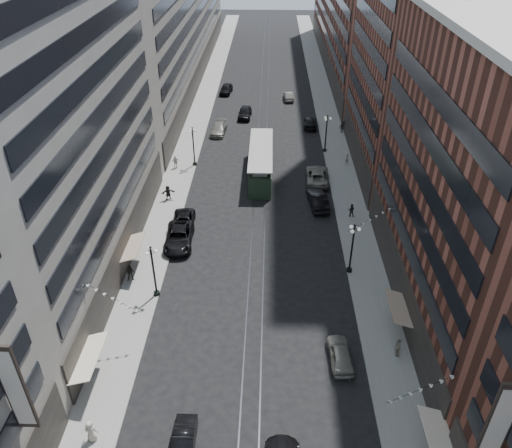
# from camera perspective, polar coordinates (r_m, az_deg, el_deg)

# --- Properties ---
(ground) EXTENTS (220.00, 220.00, 0.00)m
(ground) POSITION_cam_1_polar(r_m,az_deg,el_deg) (73.96, 0.67, 8.33)
(ground) COLOR black
(ground) RESTS_ON ground
(sidewalk_west) EXTENTS (4.00, 180.00, 0.15)m
(sidewalk_west) POSITION_cam_1_polar(r_m,az_deg,el_deg) (83.97, -6.87, 11.29)
(sidewalk_west) COLOR gray
(sidewalk_west) RESTS_ON ground
(sidewalk_east) EXTENTS (4.00, 180.00, 0.15)m
(sidewalk_east) POSITION_cam_1_polar(r_m,az_deg,el_deg) (83.69, 8.50, 11.09)
(sidewalk_east) COLOR gray
(sidewalk_east) RESTS_ON ground
(rail_west) EXTENTS (0.12, 180.00, 0.02)m
(rail_west) POSITION_cam_1_polar(r_m,az_deg,el_deg) (83.14, 0.31, 11.25)
(rail_west) COLOR #2D2D33
(rail_west) RESTS_ON ground
(rail_east) EXTENTS (0.12, 180.00, 0.02)m
(rail_east) POSITION_cam_1_polar(r_m,az_deg,el_deg) (83.13, 1.29, 11.24)
(rail_east) COLOR #2D2D33
(rail_east) RESTS_ON ground
(building_west_mid) EXTENTS (8.00, 36.00, 28.00)m
(building_west_mid) POSITION_cam_1_polar(r_m,az_deg,el_deg) (47.19, -21.32, 9.60)
(building_west_mid) COLOR gray
(building_west_mid) RESTS_ON ground
(building_west_far) EXTENTS (8.00, 90.00, 26.00)m
(building_west_far) POSITION_cam_1_polar(r_m,az_deg,el_deg) (106.20, -8.89, 23.06)
(building_west_far) COLOR gray
(building_west_far) RESTS_ON ground
(building_east_mid) EXTENTS (8.00, 30.00, 24.00)m
(building_east_mid) POSITION_cam_1_polar(r_m,az_deg,el_deg) (43.02, 23.22, 3.89)
(building_east_mid) COLOR brown
(building_east_mid) RESTS_ON ground
(building_east_tower) EXTENTS (8.00, 26.00, 42.00)m
(building_east_tower) POSITION_cam_1_polar(r_m,az_deg,el_deg) (65.82, 17.02, 23.08)
(building_east_tower) COLOR brown
(building_east_tower) RESTS_ON ground
(building_east_far) EXTENTS (8.00, 72.00, 24.00)m
(building_east_far) POSITION_cam_1_polar(r_m,az_deg,el_deg) (114.79, 10.45, 23.17)
(building_east_far) COLOR brown
(building_east_far) RESTS_ON ground
(lamppost_sw_far) EXTENTS (1.03, 1.14, 5.52)m
(lamppost_sw_far) POSITION_cam_1_polar(r_m,az_deg,el_deg) (46.09, -11.65, -5.11)
(lamppost_sw_far) COLOR black
(lamppost_sw_far) RESTS_ON sidewalk_west
(lamppost_sw_mid) EXTENTS (1.03, 1.14, 5.52)m
(lamppost_sw_mid) POSITION_cam_1_polar(r_m,az_deg,el_deg) (68.89, -7.17, 8.94)
(lamppost_sw_mid) COLOR black
(lamppost_sw_mid) RESTS_ON sidewalk_west
(lamppost_se_far) EXTENTS (1.03, 1.14, 5.52)m
(lamppost_se_far) POSITION_cam_1_polar(r_m,az_deg,el_deg) (48.80, 10.93, -2.59)
(lamppost_se_far) COLOR black
(lamppost_se_far) RESTS_ON sidewalk_east
(lamppost_se_mid) EXTENTS (1.03, 1.14, 5.52)m
(lamppost_se_mid) POSITION_cam_1_polar(r_m,az_deg,el_deg) (73.16, 8.03, 10.36)
(lamppost_se_mid) COLOR black
(lamppost_se_mid) RESTS_ON sidewalk_east
(streetcar) EXTENTS (3.02, 13.65, 3.78)m
(streetcar) POSITION_cam_1_polar(r_m,az_deg,el_deg) (66.54, 0.55, 7.00)
(streetcar) COLOR #203221
(streetcar) RESTS_ON ground
(car_2) EXTENTS (3.18, 6.33, 1.72)m
(car_2) POSITION_cam_1_polar(r_m,az_deg,el_deg) (53.79, -8.80, -1.51)
(car_2) COLOR black
(car_2) RESTS_ON ground
(car_4) EXTENTS (1.99, 4.46, 1.49)m
(car_4) POSITION_cam_1_polar(r_m,az_deg,el_deg) (41.59, 9.61, -14.44)
(car_4) COLOR gray
(car_4) RESTS_ON ground
(car_5) EXTENTS (1.54, 4.28, 1.40)m
(car_5) POSITION_cam_1_polar(r_m,az_deg,el_deg) (36.66, -8.31, -23.58)
(car_5) COLOR black
(car_5) RESTS_ON ground
(pedestrian_1) EXTENTS (0.90, 0.51, 1.82)m
(pedestrian_1) POSITION_cam_1_polar(r_m,az_deg,el_deg) (38.10, -18.37, -21.54)
(pedestrian_1) COLOR #B9B09A
(pedestrian_1) RESTS_ON sidewalk_west
(pedestrian_2) EXTENTS (0.94, 0.66, 1.75)m
(pedestrian_2) POSITION_cam_1_polar(r_m,az_deg,el_deg) (49.54, -14.13, -5.46)
(pedestrian_2) COLOR black
(pedestrian_2) RESTS_ON sidewalk_west
(pedestrian_4) EXTENTS (0.56, 1.10, 1.82)m
(pedestrian_4) POSITION_cam_1_polar(r_m,az_deg,el_deg) (42.63, 15.92, -13.40)
(pedestrian_4) COLOR #9D9982
(pedestrian_4) RESTS_ON sidewalk_east
(car_7) EXTENTS (2.78, 5.36, 1.45)m
(car_7) POSITION_cam_1_polar(r_m,az_deg,el_deg) (56.51, -8.28, 0.25)
(car_7) COLOR black
(car_7) RESTS_ON ground
(car_8) EXTENTS (2.53, 5.44, 1.54)m
(car_8) POSITION_cam_1_polar(r_m,az_deg,el_deg) (79.91, -4.30, 10.80)
(car_8) COLOR slate
(car_8) RESTS_ON ground
(car_9) EXTENTS (2.56, 5.13, 1.68)m
(car_9) POSITION_cam_1_polar(r_m,az_deg,el_deg) (97.86, -3.44, 15.15)
(car_9) COLOR black
(car_9) RESTS_ON ground
(car_10) EXTENTS (2.53, 5.59, 1.78)m
(car_10) POSITION_cam_1_polar(r_m,az_deg,el_deg) (60.14, 7.09, 2.74)
(car_10) COLOR black
(car_10) RESTS_ON ground
(car_11) EXTENTS (3.18, 6.34, 1.72)m
(car_11) POSITION_cam_1_polar(r_m,az_deg,el_deg) (65.74, 7.00, 5.54)
(car_11) COLOR gray
(car_11) RESTS_ON ground
(car_12) EXTENTS (2.40, 5.25, 1.49)m
(car_12) POSITION_cam_1_polar(r_m,az_deg,el_deg) (82.60, 6.22, 11.45)
(car_12) COLOR black
(car_12) RESTS_ON ground
(car_13) EXTENTS (2.36, 5.24, 1.75)m
(car_13) POSITION_cam_1_polar(r_m,az_deg,el_deg) (85.90, -1.29, 12.60)
(car_13) COLOR black
(car_13) RESTS_ON ground
(car_14) EXTENTS (1.87, 4.45, 1.43)m
(car_14) POSITION_cam_1_polar(r_m,az_deg,el_deg) (94.48, 3.75, 14.39)
(car_14) COLOR slate
(car_14) RESTS_ON ground
(pedestrian_5) EXTENTS (1.75, 1.08, 1.82)m
(pedestrian_5) POSITION_cam_1_polar(r_m,az_deg,el_deg) (61.83, -10.02, 3.56)
(pedestrian_5) COLOR black
(pedestrian_5) RESTS_ON sidewalk_west
(pedestrian_6) EXTENTS (1.12, 0.76, 1.75)m
(pedestrian_6) POSITION_cam_1_polar(r_m,az_deg,el_deg) (69.32, -9.18, 7.03)
(pedestrian_6) COLOR #B7AD97
(pedestrian_6) RESTS_ON sidewalk_west
(pedestrian_7) EXTENTS (0.84, 0.55, 1.61)m
(pedestrian_7) POSITION_cam_1_polar(r_m,az_deg,el_deg) (58.63, 10.83, 1.57)
(pedestrian_7) COLOR black
(pedestrian_7) RESTS_ON sidewalk_east
(pedestrian_8) EXTENTS (0.76, 0.67, 1.75)m
(pedestrian_8) POSITION_cam_1_polar(r_m,az_deg,el_deg) (70.59, 10.32, 7.42)
(pedestrian_8) COLOR #B4A595
(pedestrian_8) RESTS_ON sidewalk_east
(pedestrian_9) EXTENTS (1.36, 0.94, 1.94)m
(pedestrian_9) POSITION_cam_1_polar(r_m,az_deg,el_deg) (80.71, 9.84, 10.91)
(pedestrian_9) COLOR black
(pedestrian_9) RESTS_ON sidewalk_east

